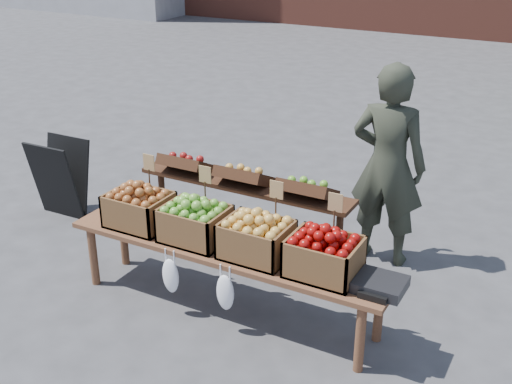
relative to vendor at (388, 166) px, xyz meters
The scene contains 10 objects.
ground 1.56m from the vendor, 102.16° to the right, with size 80.00×80.00×0.00m, color #3F3F42.
vendor is the anchor object (origin of this frame).
chalkboard_sign 3.36m from the vendor, 167.41° to the right, with size 0.55×0.31×0.84m, color black, non-canonical shape.
back_table 1.33m from the vendor, 146.16° to the right, with size 2.10×0.44×1.04m, color #331C10, non-canonical shape.
display_bench 1.76m from the vendor, 119.76° to the right, with size 2.70×0.56×0.57m, color brown, non-canonical shape.
crate_golden_apples 2.18m from the vendor, 139.00° to the right, with size 0.50×0.40×0.28m, color #A36032, non-canonical shape.
crate_russet_pears 1.81m from the vendor, 127.41° to the right, with size 0.50×0.40×0.28m, color #549629, non-canonical shape.
crate_red_apples 1.54m from the vendor, 110.76° to the right, with size 0.50×0.40×0.28m, color gold, non-canonical shape.
crate_green_apples 1.44m from the vendor, 89.62° to the right, with size 0.50×0.40×0.28m, color #770005, non-canonical shape.
weighing_scale 1.52m from the vendor, 73.05° to the right, with size 0.34×0.30×0.08m, color black.
Camera 1 is at (1.77, -3.92, 2.96)m, focal length 45.00 mm.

